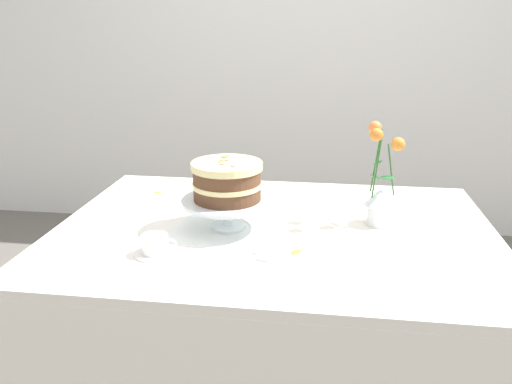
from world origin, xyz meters
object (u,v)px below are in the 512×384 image
layer_cake (227,181)px  flower_vase (380,192)px  teacup (155,246)px  dining_table (273,257)px  cake_stand (227,204)px

layer_cake → flower_vase: (0.48, 0.10, -0.05)m
layer_cake → teacup: bearing=-127.6°
dining_table → cake_stand: 0.23m
dining_table → cake_stand: cake_stand is taller
cake_stand → flower_vase: 0.49m
flower_vase → dining_table: bearing=-163.3°
flower_vase → cake_stand: bearing=-167.7°
cake_stand → layer_cake: 0.08m
layer_cake → teacup: (-0.17, -0.22, -0.13)m
dining_table → teacup: (-0.31, -0.22, 0.12)m
dining_table → teacup: 0.40m
dining_table → cake_stand: size_ratio=4.83×
cake_stand → flower_vase: flower_vase is taller
cake_stand → teacup: (-0.17, -0.22, -0.06)m
teacup → dining_table: bearing=35.3°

